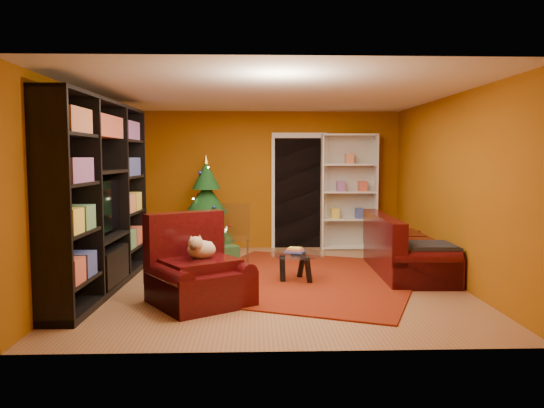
{
  "coord_description": "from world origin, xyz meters",
  "views": [
    {
      "loc": [
        -0.26,
        -7.35,
        1.73
      ],
      "look_at": [
        0.0,
        0.4,
        1.05
      ],
      "focal_mm": 35.0,
      "sensor_mm": 36.0,
      "label": 1
    }
  ],
  "objects_px": {
    "acrylic_chair": "(236,238)",
    "gift_box_red": "(201,244)",
    "white_bookshelf": "(349,192)",
    "armchair": "(200,268)",
    "gift_box_green": "(229,254)",
    "media_unit": "(98,197)",
    "christmas_tree": "(206,206)",
    "sofa": "(408,244)",
    "coffee_table": "(297,267)",
    "dog": "(202,250)",
    "rug": "(305,278)"
  },
  "relations": [
    {
      "from": "gift_box_green",
      "to": "sofa",
      "type": "relative_size",
      "value": 0.13
    },
    {
      "from": "christmas_tree",
      "to": "gift_box_red",
      "type": "xyz_separation_m",
      "value": [
        -0.14,
        0.44,
        -0.77
      ]
    },
    {
      "from": "coffee_table",
      "to": "acrylic_chair",
      "type": "xyz_separation_m",
      "value": [
        -0.9,
        1.1,
        0.24
      ]
    },
    {
      "from": "coffee_table",
      "to": "acrylic_chair",
      "type": "relative_size",
      "value": 0.87
    },
    {
      "from": "armchair",
      "to": "rug",
      "type": "bearing_deg",
      "value": 9.34
    },
    {
      "from": "rug",
      "to": "gift_box_red",
      "type": "xyz_separation_m",
      "value": [
        -1.72,
        2.51,
        0.09
      ]
    },
    {
      "from": "gift_box_red",
      "to": "sofa",
      "type": "xyz_separation_m",
      "value": [
        3.28,
        -2.23,
        0.35
      ]
    },
    {
      "from": "media_unit",
      "to": "armchair",
      "type": "distance_m",
      "value": 1.74
    },
    {
      "from": "acrylic_chair",
      "to": "sofa",
      "type": "bearing_deg",
      "value": -14.43
    },
    {
      "from": "media_unit",
      "to": "armchair",
      "type": "xyz_separation_m",
      "value": [
        1.37,
        -0.72,
        -0.8
      ]
    },
    {
      "from": "white_bookshelf",
      "to": "media_unit",
      "type": "bearing_deg",
      "value": -139.97
    },
    {
      "from": "sofa",
      "to": "gift_box_green",
      "type": "bearing_deg",
      "value": 72.32
    },
    {
      "from": "sofa",
      "to": "acrylic_chair",
      "type": "xyz_separation_m",
      "value": [
        -2.58,
        0.67,
        -0.0
      ]
    },
    {
      "from": "gift_box_red",
      "to": "acrylic_chair",
      "type": "bearing_deg",
      "value": -65.77
    },
    {
      "from": "christmas_tree",
      "to": "dog",
      "type": "relative_size",
      "value": 4.49
    },
    {
      "from": "gift_box_red",
      "to": "gift_box_green",
      "type": "bearing_deg",
      "value": -65.55
    },
    {
      "from": "armchair",
      "to": "coffee_table",
      "type": "xyz_separation_m",
      "value": [
        1.24,
        1.1,
        -0.23
      ]
    },
    {
      "from": "gift_box_red",
      "to": "sofa",
      "type": "height_order",
      "value": "sofa"
    },
    {
      "from": "dog",
      "to": "white_bookshelf",
      "type": "bearing_deg",
      "value": 23.49
    },
    {
      "from": "rug",
      "to": "gift_box_red",
      "type": "height_order",
      "value": "gift_box_red"
    },
    {
      "from": "acrylic_chair",
      "to": "gift_box_red",
      "type": "bearing_deg",
      "value": 114.33
    },
    {
      "from": "gift_box_red",
      "to": "dog",
      "type": "xyz_separation_m",
      "value": [
        0.37,
        -3.7,
        0.54
      ]
    },
    {
      "from": "coffee_table",
      "to": "gift_box_green",
      "type": "bearing_deg",
      "value": 126.39
    },
    {
      "from": "media_unit",
      "to": "white_bookshelf",
      "type": "bearing_deg",
      "value": 40.27
    },
    {
      "from": "gift_box_red",
      "to": "dog",
      "type": "bearing_deg",
      "value": -84.26
    },
    {
      "from": "white_bookshelf",
      "to": "armchair",
      "type": "xyz_separation_m",
      "value": [
        -2.43,
        -3.75,
        -0.65
      ]
    },
    {
      "from": "rug",
      "to": "media_unit",
      "type": "distance_m",
      "value": 3.05
    },
    {
      "from": "rug",
      "to": "sofa",
      "type": "height_order",
      "value": "sofa"
    },
    {
      "from": "christmas_tree",
      "to": "coffee_table",
      "type": "distance_m",
      "value": 2.74
    },
    {
      "from": "gift_box_red",
      "to": "dog",
      "type": "distance_m",
      "value": 3.75
    },
    {
      "from": "media_unit",
      "to": "acrylic_chair",
      "type": "relative_size",
      "value": 3.57
    },
    {
      "from": "christmas_tree",
      "to": "sofa",
      "type": "bearing_deg",
      "value": -29.71
    },
    {
      "from": "armchair",
      "to": "acrylic_chair",
      "type": "bearing_deg",
      "value": 47.86
    },
    {
      "from": "sofa",
      "to": "acrylic_chair",
      "type": "bearing_deg",
      "value": 77.01
    },
    {
      "from": "christmas_tree",
      "to": "gift_box_red",
      "type": "height_order",
      "value": "christmas_tree"
    },
    {
      "from": "white_bookshelf",
      "to": "coffee_table",
      "type": "height_order",
      "value": "white_bookshelf"
    },
    {
      "from": "christmas_tree",
      "to": "coffee_table",
      "type": "xyz_separation_m",
      "value": [
        1.46,
        -2.22,
        -0.67
      ]
    },
    {
      "from": "christmas_tree",
      "to": "media_unit",
      "type": "bearing_deg",
      "value": -113.96
    },
    {
      "from": "white_bookshelf",
      "to": "sofa",
      "type": "xyz_separation_m",
      "value": [
        0.49,
        -2.21,
        -0.63
      ]
    },
    {
      "from": "christmas_tree",
      "to": "armchair",
      "type": "height_order",
      "value": "christmas_tree"
    },
    {
      "from": "gift_box_green",
      "to": "white_bookshelf",
      "type": "distance_m",
      "value": 2.71
    },
    {
      "from": "christmas_tree",
      "to": "sofa",
      "type": "relative_size",
      "value": 0.86
    },
    {
      "from": "dog",
      "to": "acrylic_chair",
      "type": "distance_m",
      "value": 2.17
    },
    {
      "from": "dog",
      "to": "acrylic_chair",
      "type": "relative_size",
      "value": 0.45
    },
    {
      "from": "coffee_table",
      "to": "dog",
      "type": "bearing_deg",
      "value": -139.95
    },
    {
      "from": "media_unit",
      "to": "christmas_tree",
      "type": "height_order",
      "value": "media_unit"
    },
    {
      "from": "christmas_tree",
      "to": "acrylic_chair",
      "type": "distance_m",
      "value": 1.32
    },
    {
      "from": "christmas_tree",
      "to": "gift_box_red",
      "type": "bearing_deg",
      "value": 107.86
    },
    {
      "from": "sofa",
      "to": "coffee_table",
      "type": "relative_size",
      "value": 2.68
    },
    {
      "from": "acrylic_chair",
      "to": "armchair",
      "type": "bearing_deg",
      "value": -98.83
    }
  ]
}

